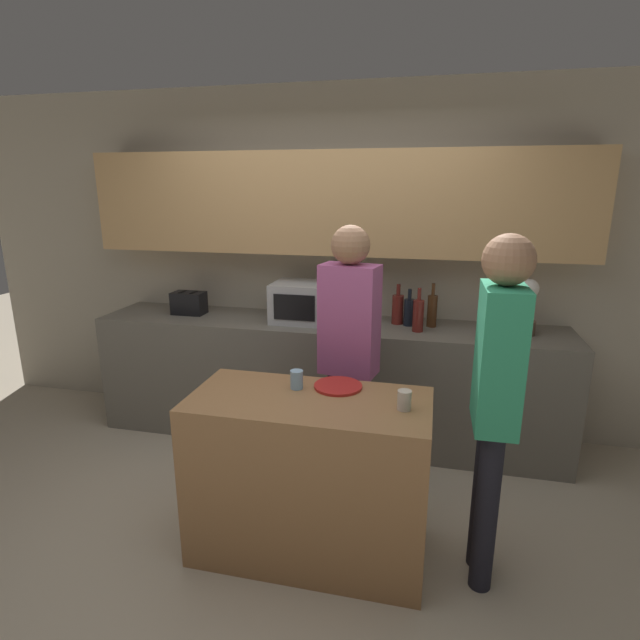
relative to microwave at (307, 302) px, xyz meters
name	(u,v)px	position (x,y,z in m)	size (l,w,h in m)	color
ground_plane	(272,551)	(0.15, -1.40, -1.09)	(14.00, 14.00, 0.00)	#BCAD93
back_wall	(334,240)	(0.15, 0.26, 0.45)	(6.40, 0.40, 2.70)	#B2A893
back_counter	(326,380)	(0.15, -0.01, -0.62)	(3.60, 0.62, 0.94)	#6B665B
kitchen_island	(309,476)	(0.35, -1.33, -0.64)	(1.24, 0.59, 0.90)	#996B42
microwave	(307,302)	(0.00, 0.00, 0.00)	(0.52, 0.39, 0.30)	#B7BABC
toaster	(189,303)	(-1.00, 0.00, -0.06)	(0.26, 0.16, 0.18)	black
potted_plant	(527,307)	(1.58, 0.00, 0.05)	(0.14, 0.14, 0.39)	brown
bottle_0	(398,309)	(0.68, 0.08, -0.03)	(0.09, 0.09, 0.30)	maroon
bottle_1	(409,312)	(0.77, 0.05, -0.04)	(0.08, 0.08, 0.28)	black
bottle_2	(418,315)	(0.84, -0.09, -0.03)	(0.08, 0.08, 0.32)	maroon
bottle_3	(432,310)	(0.94, 0.06, -0.02)	(0.07, 0.07, 0.33)	#472814
plate_on_island	(338,386)	(0.47, -1.15, -0.18)	(0.26, 0.26, 0.01)	red
cup_0	(297,379)	(0.25, -1.21, -0.14)	(0.07, 0.07, 0.10)	#8DBADE
cup_1	(404,400)	(0.83, -1.35, -0.14)	(0.07, 0.07, 0.10)	beige
person_left	(349,341)	(0.46, -0.77, -0.05)	(0.37, 0.25, 1.74)	black
person_center	(496,385)	(1.25, -1.31, -0.03)	(0.23, 0.34, 1.76)	black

